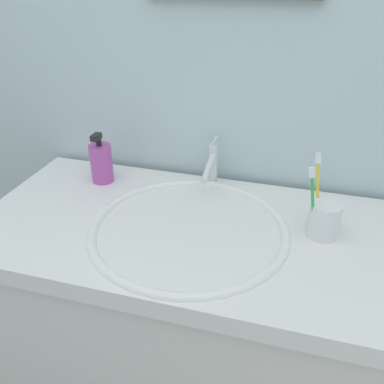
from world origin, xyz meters
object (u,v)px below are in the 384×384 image
faucet (212,164)px  toothbrush_green (313,198)px  soap_dispenser (101,162)px  toothbrush_cup (324,220)px  toothbrush_yellow (318,187)px

faucet → toothbrush_green: 0.34m
faucet → soap_dispenser: size_ratio=1.01×
toothbrush_green → soap_dispenser: toothbrush_green is taller
toothbrush_cup → soap_dispenser: 0.64m
toothbrush_green → toothbrush_yellow: size_ratio=0.96×
toothbrush_cup → toothbrush_yellow: 0.08m
toothbrush_cup → toothbrush_yellow: (-0.03, 0.03, 0.07)m
toothbrush_green → toothbrush_cup: bearing=28.5°
faucet → toothbrush_green: size_ratio=0.85×
faucet → toothbrush_green: toothbrush_green is taller
toothbrush_cup → toothbrush_yellow: bearing=131.1°
toothbrush_green → soap_dispenser: (-0.60, 0.13, -0.05)m
faucet → toothbrush_cup: bearing=-28.5°
toothbrush_green → soap_dispenser: size_ratio=1.18×
faucet → soap_dispenser: (-0.32, -0.06, -0.01)m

